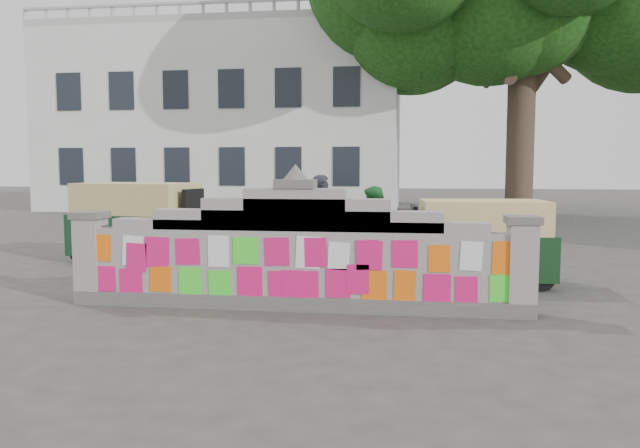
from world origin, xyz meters
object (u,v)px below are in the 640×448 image
at_px(cyclist_bike, 323,251).
at_px(pedestrian, 374,232).
at_px(rickshaw_left, 140,221).
at_px(cyclist_rider, 323,233).
at_px(rickshaw_right, 478,241).

xyz_separation_m(cyclist_bike, pedestrian, (0.90, 0.06, 0.35)).
distance_m(pedestrian, rickshaw_left, 5.02).
distance_m(cyclist_bike, cyclist_rider, 0.32).
xyz_separation_m(pedestrian, rickshaw_right, (1.77, -0.47, -0.08)).
bearing_deg(cyclist_rider, rickshaw_left, 80.07).
bearing_deg(rickshaw_left, rickshaw_right, -3.51).
relative_size(rickshaw_left, rickshaw_right, 1.17).
distance_m(cyclist_rider, rickshaw_right, 2.71).
height_order(cyclist_rider, pedestrian, pedestrian).
distance_m(cyclist_bike, rickshaw_left, 4.18).
xyz_separation_m(rickshaw_left, rickshaw_right, (6.66, -1.61, -0.12)).
bearing_deg(rickshaw_left, pedestrian, -3.02).
xyz_separation_m(cyclist_rider, pedestrian, (0.90, 0.06, 0.03)).
bearing_deg(rickshaw_left, cyclist_bike, -6.61).
height_order(cyclist_bike, rickshaw_left, rickshaw_left).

